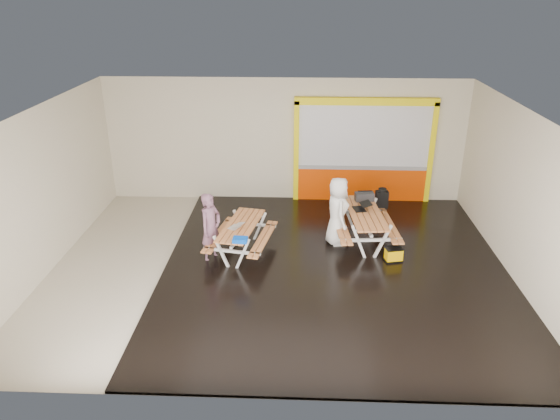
{
  "coord_description": "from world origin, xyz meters",
  "views": [
    {
      "loc": [
        0.46,
        -10.05,
        5.8
      ],
      "look_at": [
        0.0,
        0.9,
        1.0
      ],
      "focal_mm": 33.27,
      "sensor_mm": 36.0,
      "label": 1
    }
  ],
  "objects_px": {
    "person_right": "(338,211)",
    "laptop_left": "(236,226)",
    "toolbox": "(364,197)",
    "laptop_right": "(362,207)",
    "picnic_table_left": "(241,232)",
    "picnic_table_right": "(365,219)",
    "backpack": "(382,198)",
    "dark_case": "(341,238)",
    "blue_pouch": "(240,240)",
    "person_left": "(211,228)",
    "fluke_bag": "(394,255)"
  },
  "relations": [
    {
      "from": "person_left",
      "to": "backpack",
      "type": "xyz_separation_m",
      "value": [
        4.07,
        2.01,
        -0.04
      ]
    },
    {
      "from": "laptop_right",
      "to": "dark_case",
      "type": "bearing_deg",
      "value": -163.32
    },
    {
      "from": "picnic_table_right",
      "to": "laptop_right",
      "type": "height_order",
      "value": "laptop_right"
    },
    {
      "from": "picnic_table_left",
      "to": "laptop_right",
      "type": "distance_m",
      "value": 2.95
    },
    {
      "from": "person_right",
      "to": "blue_pouch",
      "type": "distance_m",
      "value": 2.58
    },
    {
      "from": "laptop_right",
      "to": "dark_case",
      "type": "xyz_separation_m",
      "value": [
        -0.47,
        -0.14,
        -0.77
      ]
    },
    {
      "from": "person_right",
      "to": "blue_pouch",
      "type": "bearing_deg",
      "value": 113.83
    },
    {
      "from": "blue_pouch",
      "to": "toolbox",
      "type": "xyz_separation_m",
      "value": [
        2.86,
        2.22,
        0.13
      ]
    },
    {
      "from": "blue_pouch",
      "to": "dark_case",
      "type": "height_order",
      "value": "blue_pouch"
    },
    {
      "from": "picnic_table_left",
      "to": "toolbox",
      "type": "height_order",
      "value": "toolbox"
    },
    {
      "from": "laptop_left",
      "to": "laptop_right",
      "type": "distance_m",
      "value": 3.07
    },
    {
      "from": "toolbox",
      "to": "backpack",
      "type": "xyz_separation_m",
      "value": [
        0.49,
        0.35,
        -0.18
      ]
    },
    {
      "from": "person_right",
      "to": "backpack",
      "type": "bearing_deg",
      "value": -56.29
    },
    {
      "from": "person_left",
      "to": "laptop_left",
      "type": "bearing_deg",
      "value": -49.79
    },
    {
      "from": "picnic_table_right",
      "to": "backpack",
      "type": "relative_size",
      "value": 4.13
    },
    {
      "from": "picnic_table_left",
      "to": "laptop_left",
      "type": "height_order",
      "value": "laptop_left"
    },
    {
      "from": "laptop_right",
      "to": "fluke_bag",
      "type": "xyz_separation_m",
      "value": [
        0.65,
        -1.09,
        -0.68
      ]
    },
    {
      "from": "picnic_table_left",
      "to": "laptop_right",
      "type": "relative_size",
      "value": 4.41
    },
    {
      "from": "picnic_table_right",
      "to": "person_left",
      "type": "distance_m",
      "value": 3.66
    },
    {
      "from": "person_right",
      "to": "dark_case",
      "type": "relative_size",
      "value": 4.31
    },
    {
      "from": "person_right",
      "to": "toolbox",
      "type": "bearing_deg",
      "value": -51.8
    },
    {
      "from": "picnic_table_left",
      "to": "fluke_bag",
      "type": "bearing_deg",
      "value": -4.53
    },
    {
      "from": "laptop_right",
      "to": "toolbox",
      "type": "xyz_separation_m",
      "value": [
        0.12,
        0.55,
        0.05
      ]
    },
    {
      "from": "picnic_table_right",
      "to": "fluke_bag",
      "type": "distance_m",
      "value": 1.19
    },
    {
      "from": "picnic_table_left",
      "to": "laptop_right",
      "type": "bearing_deg",
      "value": 16.24
    },
    {
      "from": "laptop_right",
      "to": "backpack",
      "type": "relative_size",
      "value": 0.89
    },
    {
      "from": "picnic_table_left",
      "to": "person_right",
      "type": "height_order",
      "value": "person_right"
    },
    {
      "from": "person_right",
      "to": "toolbox",
      "type": "distance_m",
      "value": 1.06
    },
    {
      "from": "fluke_bag",
      "to": "person_right",
      "type": "bearing_deg",
      "value": 145.27
    },
    {
      "from": "person_right",
      "to": "laptop_left",
      "type": "xyz_separation_m",
      "value": [
        -2.32,
        -0.76,
        -0.07
      ]
    },
    {
      "from": "blue_pouch",
      "to": "toolbox",
      "type": "height_order",
      "value": "toolbox"
    },
    {
      "from": "picnic_table_right",
      "to": "person_left",
      "type": "xyz_separation_m",
      "value": [
        -3.53,
        -0.96,
        0.16
      ]
    },
    {
      "from": "laptop_left",
      "to": "laptop_right",
      "type": "height_order",
      "value": "laptop_right"
    },
    {
      "from": "blue_pouch",
      "to": "dark_case",
      "type": "bearing_deg",
      "value": 34.03
    },
    {
      "from": "picnic_table_right",
      "to": "toolbox",
      "type": "distance_m",
      "value": 0.76
    },
    {
      "from": "picnic_table_left",
      "to": "picnic_table_right",
      "type": "height_order",
      "value": "picnic_table_right"
    },
    {
      "from": "blue_pouch",
      "to": "toolbox",
      "type": "relative_size",
      "value": 0.64
    },
    {
      "from": "person_left",
      "to": "backpack",
      "type": "bearing_deg",
      "value": -33.99
    },
    {
      "from": "laptop_right",
      "to": "blue_pouch",
      "type": "xyz_separation_m",
      "value": [
        -2.74,
        -1.67,
        -0.09
      ]
    },
    {
      "from": "person_right",
      "to": "blue_pouch",
      "type": "relative_size",
      "value": 5.4
    },
    {
      "from": "backpack",
      "to": "dark_case",
      "type": "distance_m",
      "value": 1.63
    },
    {
      "from": "picnic_table_right",
      "to": "laptop_left",
      "type": "relative_size",
      "value": 5.42
    },
    {
      "from": "picnic_table_right",
      "to": "backpack",
      "type": "distance_m",
      "value": 1.19
    },
    {
      "from": "person_left",
      "to": "laptop_left",
      "type": "height_order",
      "value": "person_left"
    },
    {
      "from": "laptop_left",
      "to": "dark_case",
      "type": "distance_m",
      "value": 2.67
    },
    {
      "from": "toolbox",
      "to": "fluke_bag",
      "type": "distance_m",
      "value": 1.88
    },
    {
      "from": "backpack",
      "to": "laptop_left",
      "type": "bearing_deg",
      "value": -151.52
    },
    {
      "from": "person_right",
      "to": "fluke_bag",
      "type": "height_order",
      "value": "person_right"
    },
    {
      "from": "picnic_table_right",
      "to": "fluke_bag",
      "type": "height_order",
      "value": "picnic_table_right"
    },
    {
      "from": "laptop_right",
      "to": "toolbox",
      "type": "distance_m",
      "value": 0.57
    }
  ]
}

